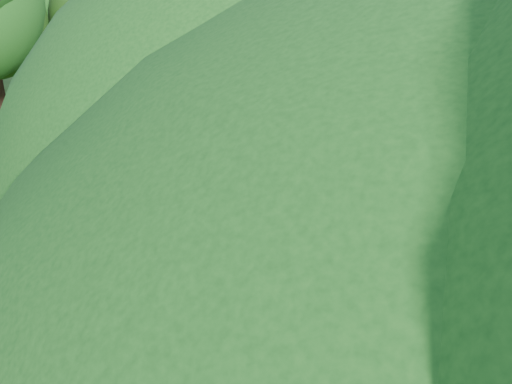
# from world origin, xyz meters

# --- Properties ---
(ground) EXTENTS (100.00, 100.00, 0.00)m
(ground) POSITION_xyz_m (0.00, 0.00, 0.00)
(ground) COLOR #1C3E0F
(ground) RESTS_ON ground
(canal_water) EXTENTS (10.00, 100.00, 0.02)m
(canal_water) POSITION_xyz_m (-6.00, 0.00, 0.01)
(canal_water) COLOR black
(canal_water) RESTS_ON ground
(towpath) EXTENTS (2.20, 100.00, 0.03)m
(towpath) POSITION_xyz_m (1.20, 0.00, 0.01)
(towpath) COLOR #443420
(towpath) RESTS_ON ground
(plant_boat) EXTENTS (2.29, 13.52, 2.30)m
(plant_boat) POSITION_xyz_m (-2.25, -1.74, 0.85)
(plant_boat) COLOR silver
(plant_boat) RESTS_ON canal_water
(tree_near_overhang) EXTENTS (5.52, 5.28, 8.99)m
(tree_near_overhang) POSITION_xyz_m (3.79, 3.06, 6.60)
(tree_near_overhang) COLOR black
(tree_near_overhang) RESTS_ON ground
(tree_near_mid) EXTENTS (6.90, 6.60, 9.40)m
(tree_near_mid) POSITION_xyz_m (4.48, 15.08, 6.44)
(tree_near_mid) COLOR black
(tree_near_mid) RESTS_ON ground
(tree_far_c) EXTENTS (7.13, 6.82, 9.59)m
(tree_far_c) POSITION_xyz_m (-13.52, 14.08, 6.52)
(tree_far_c) COLOR black
(tree_far_c) RESTS_ON ground
(second_boat) EXTENTS (3.20, 7.84, 1.46)m
(second_boat) POSITION_xyz_m (-2.28, 14.83, 0.59)
(second_boat) COLOR black
(second_boat) RESTS_ON canal_water
(pedestrian_pink) EXTENTS (0.82, 0.68, 1.92)m
(pedestrian_pink) POSITION_xyz_m (1.86, 20.99, 0.99)
(pedestrian_pink) COLOR #DA5AA9
(pedestrian_pink) RESTS_ON towpath
(verge_plant) EXTENTS (0.46, 0.43, 0.41)m
(verge_plant) POSITION_xyz_m (0.04, 3.43, 0.20)
(verge_plant) COLOR #1C5E1C
(verge_plant) RESTS_ON ground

